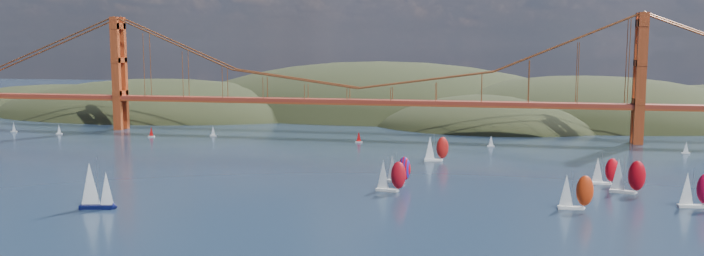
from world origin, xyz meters
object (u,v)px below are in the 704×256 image
object	(u,v)px
sloop_navy	(95,186)
racer_1	(575,191)
racer_0	(390,175)
racer_5	(436,148)
racer_2	(696,189)
racer_3	(604,170)
racer_4	(627,176)
racer_rwb	(398,169)

from	to	relation	value
sloop_navy	racer_1	bearing A→B (deg)	-1.35
sloop_navy	racer_0	xyz separation A→B (m)	(70.85, 35.88, -1.17)
racer_0	racer_5	world-z (taller)	racer_0
sloop_navy	racer_0	distance (m)	79.43
sloop_navy	racer_2	xyz separation A→B (m)	(150.81, 33.00, -1.08)
racer_0	racer_3	size ratio (longest dim) A/B	1.11
racer_1	racer_5	size ratio (longest dim) A/B	1.00
racer_1	racer_2	distance (m)	31.77
sloop_navy	racer_4	size ratio (longest dim) A/B	1.24
racer_4	racer_rwb	size ratio (longest dim) A/B	1.17
racer_rwb	racer_5	bearing A→B (deg)	98.72
racer_5	racer_rwb	world-z (taller)	racer_5
racer_0	racer_1	world-z (taller)	racer_0
racer_3	racer_rwb	bearing A→B (deg)	-169.45
racer_3	racer_5	xyz separation A→B (m)	(-53.14, 30.74, 0.44)
racer_2	racer_rwb	size ratio (longest dim) A/B	1.10
racer_1	racer_3	distance (m)	36.62
racer_2	racer_rwb	xyz separation A→B (m)	(-79.64, 15.87, -0.45)
sloop_navy	racer_5	bearing A→B (deg)	35.72
racer_2	racer_3	distance (m)	32.09
racer_4	racer_5	xyz separation A→B (m)	(-57.45, 42.61, -0.39)
racer_0	racer_2	distance (m)	80.01
racer_4	racer_5	size ratio (longest dim) A/B	1.08
racer_5	sloop_navy	bearing A→B (deg)	-142.37
racer_4	racer_rwb	distance (m)	65.44
racer_2	racer_4	world-z (taller)	racer_4
racer_1	racer_3	bearing A→B (deg)	67.53
racer_2	racer_5	size ratio (longest dim) A/B	1.02
sloop_navy	racer_1	xyz separation A→B (m)	(120.17, 24.64, -1.17)
sloop_navy	racer_4	world-z (taller)	sloop_navy
sloop_navy	racer_4	distance (m)	144.56
sloop_navy	racer_2	size ratio (longest dim) A/B	1.31
racer_3	racer_5	size ratio (longest dim) A/B	0.91
sloop_navy	racer_3	xyz separation A→B (m)	(132.28, 59.19, -1.63)
racer_1	racer_rwb	size ratio (longest dim) A/B	1.08
racer_5	racer_2	bearing A→B (deg)	-49.48
sloop_navy	racer_1	size ratio (longest dim) A/B	1.34
racer_4	racer_rwb	xyz separation A→B (m)	(-65.42, 1.55, -0.73)
sloop_navy	racer_1	world-z (taller)	sloop_navy
racer_0	racer_5	size ratio (longest dim) A/B	1.00
racer_3	racer_rwb	xyz separation A→B (m)	(-61.11, -10.32, 0.10)
racer_0	racer_5	distance (m)	54.68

